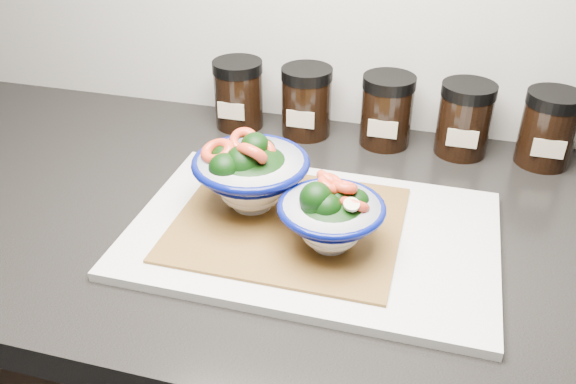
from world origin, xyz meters
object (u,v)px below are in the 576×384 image
(bowl_right, at_px, (331,216))
(spice_jar_a, at_px, (239,94))
(cutting_board, at_px, (312,233))
(spice_jar_c, at_px, (387,110))
(spice_jar_e, at_px, (549,129))
(bowl_left, at_px, (250,173))
(spice_jar_b, at_px, (306,102))
(spice_jar_d, at_px, (464,119))

(bowl_right, height_order, spice_jar_a, spice_jar_a)
(cutting_board, bearing_deg, bowl_right, -45.79)
(spice_jar_a, bearing_deg, spice_jar_c, 0.00)
(spice_jar_a, height_order, spice_jar_e, same)
(spice_jar_a, relative_size, spice_jar_e, 1.00)
(cutting_board, distance_m, bowl_left, 0.11)
(bowl_left, relative_size, spice_jar_a, 1.33)
(cutting_board, bearing_deg, spice_jar_c, 79.78)
(cutting_board, bearing_deg, bowl_left, 162.52)
(bowl_left, relative_size, spice_jar_b, 1.33)
(cutting_board, bearing_deg, spice_jar_a, 124.72)
(bowl_left, height_order, spice_jar_c, bowl_left)
(spice_jar_b, xyz_separation_m, spice_jar_e, (0.37, 0.00, 0.00))
(bowl_left, bearing_deg, spice_jar_b, 87.43)
(bowl_right, bearing_deg, bowl_left, 154.14)
(cutting_board, xyz_separation_m, spice_jar_a, (-0.19, 0.28, 0.05))
(cutting_board, distance_m, spice_jar_b, 0.30)
(spice_jar_b, relative_size, spice_jar_d, 1.00)
(spice_jar_a, bearing_deg, bowl_left, -67.53)
(cutting_board, relative_size, bowl_right, 3.57)
(bowl_right, distance_m, spice_jar_a, 0.38)
(spice_jar_c, distance_m, spice_jar_e, 0.24)
(bowl_right, bearing_deg, spice_jar_a, 125.72)
(bowl_left, distance_m, spice_jar_b, 0.25)
(cutting_board, relative_size, spice_jar_d, 3.98)
(spice_jar_b, distance_m, spice_jar_d, 0.25)
(bowl_right, distance_m, spice_jar_e, 0.41)
(spice_jar_b, bearing_deg, cutting_board, -74.32)
(bowl_right, distance_m, spice_jar_b, 0.33)
(spice_jar_c, height_order, spice_jar_e, same)
(spice_jar_a, xyz_separation_m, spice_jar_d, (0.36, 0.00, 0.00))
(bowl_left, height_order, bowl_right, bowl_left)
(cutting_board, xyz_separation_m, bowl_right, (0.03, -0.03, 0.05))
(spice_jar_d, relative_size, spice_jar_e, 1.00)
(spice_jar_b, relative_size, spice_jar_c, 1.00)
(bowl_left, xyz_separation_m, spice_jar_c, (0.14, 0.25, -0.01))
(spice_jar_c, bearing_deg, spice_jar_b, 180.00)
(spice_jar_a, bearing_deg, cutting_board, -55.28)
(bowl_left, bearing_deg, cutting_board, -17.48)
(spice_jar_e, bearing_deg, bowl_left, -146.36)
(spice_jar_c, bearing_deg, bowl_right, -94.15)
(cutting_board, distance_m, spice_jar_a, 0.35)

